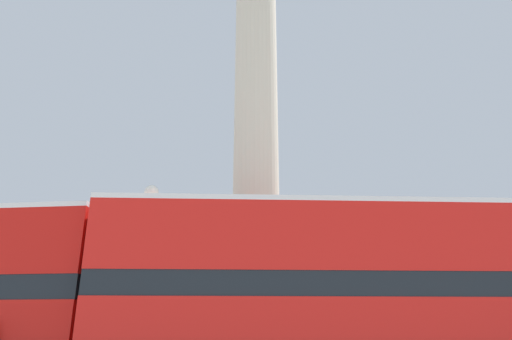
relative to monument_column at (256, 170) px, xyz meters
The scene contains 4 objects.
monument_column is the anchor object (origin of this frame).
bus_a 7.50m from the monument_column, 68.85° to the right, with size 11.33×3.55×4.43m.
equestrian_statue 12.97m from the monument_column, 150.33° to the left, with size 3.64×3.38×5.78m.
street_lamp 5.52m from the monument_column, 146.05° to the right, with size 0.47×0.47×6.11m.
Camera 1 is at (0.66, -16.59, 1.46)m, focal length 32.00 mm.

